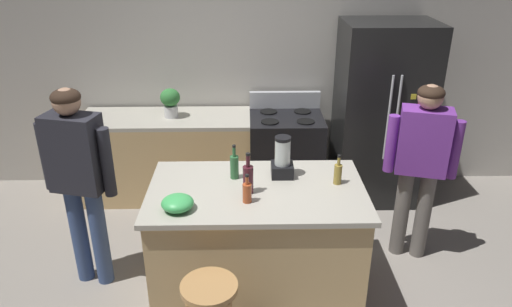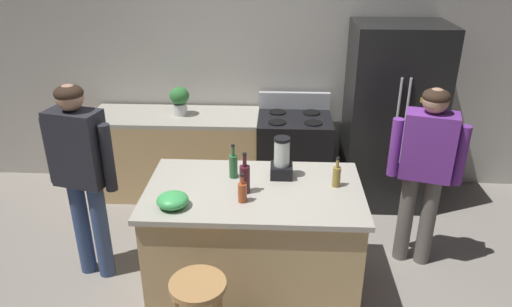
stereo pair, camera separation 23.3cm
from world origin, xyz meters
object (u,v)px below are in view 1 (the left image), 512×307
object	(u,v)px
bottle_cooking_sauce	(247,192)
bottle_olive_oil	(234,166)
potted_plant	(170,101)
refrigerator	(381,114)
blender_appliance	(282,160)
bottle_wine	(248,178)
bar_stool	(210,304)
person_by_sink_right	(421,157)
bottle_vinegar	(338,173)
mixing_bowl	(177,203)
person_by_island_left	(78,172)
kitchen_island	(257,239)
stove_range	(286,156)

from	to	relation	value
bottle_cooking_sauce	bottle_olive_oil	size ratio (longest dim) A/B	0.78
bottle_cooking_sauce	potted_plant	bearing A→B (deg)	114.06
refrigerator	blender_appliance	distance (m)	1.71
bottle_wine	bottle_olive_oil	size ratio (longest dim) A/B	1.14
bar_stool	potted_plant	xyz separation A→B (m)	(-0.54, 2.33, 0.56)
person_by_sink_right	bottle_cooking_sauce	world-z (taller)	person_by_sink_right
person_by_sink_right	blender_appliance	bearing A→B (deg)	-169.14
bottle_wine	bottle_olive_oil	xyz separation A→B (m)	(-0.10, 0.23, -0.02)
bottle_vinegar	mixing_bowl	xyz separation A→B (m)	(-1.16, -0.35, -0.04)
person_by_island_left	bottle_olive_oil	distance (m)	1.17
bar_stool	bottle_wine	xyz separation A→B (m)	(0.25, 0.72, 0.51)
mixing_bowl	bottle_wine	bearing A→B (deg)	25.08
bottle_vinegar	bottle_wine	bearing A→B (deg)	-169.40
refrigerator	mixing_bowl	distance (m)	2.58
person_by_sink_right	blender_appliance	distance (m)	1.19
kitchen_island	blender_appliance	xyz separation A→B (m)	(0.20, 0.21, 0.59)
refrigerator	bottle_vinegar	world-z (taller)	refrigerator
bottle_vinegar	bottle_cooking_sauce	xyz separation A→B (m)	(-0.68, -0.26, -0.01)
person_by_island_left	bottle_wine	distance (m)	1.29
person_by_sink_right	bottle_cooking_sauce	size ratio (longest dim) A/B	7.28
kitchen_island	bottle_cooking_sauce	bearing A→B (deg)	-110.99
bottle_olive_oil	person_by_island_left	bearing A→B (deg)	-177.27
person_by_sink_right	bottle_olive_oil	size ratio (longest dim) A/B	5.70
blender_appliance	mixing_bowl	bearing A→B (deg)	-146.91
bottle_vinegar	person_by_sink_right	bearing A→B (deg)	25.42
kitchen_island	stove_range	world-z (taller)	stove_range
blender_appliance	bottle_wine	size ratio (longest dim) A/B	1.04
stove_range	bottle_vinegar	world-z (taller)	bottle_vinegar
person_by_sink_right	potted_plant	size ratio (longest dim) A/B	5.24
potted_plant	mixing_bowl	size ratio (longest dim) A/B	1.34
person_by_sink_right	bottle_cooking_sauce	xyz separation A→B (m)	(-1.44, -0.62, 0.04)
kitchen_island	bottle_cooking_sauce	xyz separation A→B (m)	(-0.07, -0.19, 0.53)
stove_range	person_by_sink_right	xyz separation A→B (m)	(1.03, -1.09, 0.48)
kitchen_island	bottle_wine	xyz separation A→B (m)	(-0.06, -0.05, 0.57)
refrigerator	mixing_bowl	xyz separation A→B (m)	(-1.86, -1.78, 0.02)
bar_stool	kitchen_island	bearing A→B (deg)	68.13
kitchen_island	person_by_sink_right	distance (m)	1.52
person_by_sink_right	bar_stool	world-z (taller)	person_by_sink_right
bottle_olive_oil	blender_appliance	bearing A→B (deg)	4.46
bottle_olive_oil	refrigerator	bearing A→B (deg)	41.66
refrigerator	bottle_vinegar	bearing A→B (deg)	-116.29
person_by_sink_right	bottle_olive_oil	xyz separation A→B (m)	(-1.54, -0.25, 0.06)
refrigerator	potted_plant	world-z (taller)	refrigerator
refrigerator	bottle_olive_oil	world-z (taller)	refrigerator
kitchen_island	person_by_sink_right	xyz separation A→B (m)	(1.37, 0.43, 0.49)
potted_plant	mixing_bowl	bearing A→B (deg)	-80.69
bottle_cooking_sauce	bottle_olive_oil	distance (m)	0.38
bar_stool	bottle_vinegar	size ratio (longest dim) A/B	2.82
potted_plant	bottle_olive_oil	bearing A→B (deg)	-63.64
kitchen_island	bottle_vinegar	world-z (taller)	bottle_vinegar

